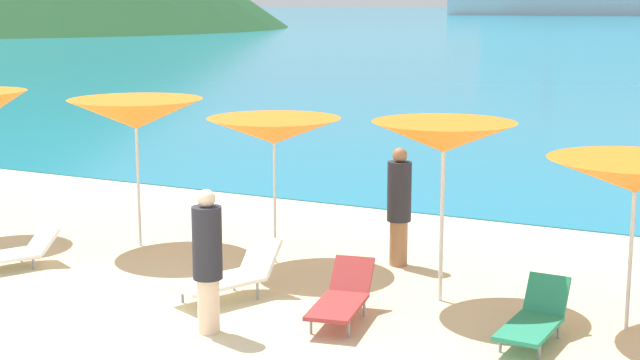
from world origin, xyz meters
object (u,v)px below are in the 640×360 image
at_px(umbrella_5, 636,176).
at_px(beachgoer_4, 207,258).
at_px(lounge_chair_3, 535,318).
at_px(umbrella_3, 274,131).
at_px(lounge_chair_0, 342,297).
at_px(umbrella_2, 136,114).
at_px(lounge_chair_6, 231,274).
at_px(beachgoer_1, 399,204).
at_px(umbrella_4, 444,137).
at_px(lounge_chair_1, 11,252).

bearing_deg(umbrella_5, beachgoer_4, -151.87).
height_order(umbrella_5, lounge_chair_3, umbrella_5).
bearing_deg(lounge_chair_3, umbrella_3, 162.37).
distance_m(umbrella_5, lounge_chair_0, 3.74).
distance_m(umbrella_3, lounge_chair_3, 4.90).
height_order(umbrella_2, umbrella_3, umbrella_2).
height_order(umbrella_3, lounge_chair_6, umbrella_3).
bearing_deg(umbrella_2, beachgoer_1, 11.00).
distance_m(beachgoer_1, beachgoer_4, 3.82).
distance_m(umbrella_4, beachgoer_4, 3.37).
bearing_deg(lounge_chair_1, umbrella_3, 57.80).
distance_m(umbrella_2, umbrella_3, 2.43).
bearing_deg(umbrella_3, umbrella_2, -177.49).
height_order(umbrella_2, umbrella_4, umbrella_4).
xyz_separation_m(lounge_chair_3, beachgoer_4, (-3.50, -1.45, 0.63)).
xyz_separation_m(lounge_chair_3, beachgoer_1, (-2.62, 2.26, 0.65)).
height_order(lounge_chair_0, lounge_chair_1, lounge_chair_0).
xyz_separation_m(lounge_chair_0, lounge_chair_6, (-1.68, 0.14, 0.03)).
relative_size(lounge_chair_1, beachgoer_1, 0.87).
relative_size(lounge_chair_6, beachgoer_1, 0.89).
bearing_deg(umbrella_5, umbrella_4, 178.75).
xyz_separation_m(lounge_chair_6, beachgoer_1, (1.35, 2.49, 0.60)).
bearing_deg(beachgoer_1, umbrella_3, 35.60).
relative_size(umbrella_3, lounge_chair_0, 1.41).
distance_m(umbrella_3, lounge_chair_0, 3.27).
bearing_deg(umbrella_3, umbrella_4, -12.43).
relative_size(umbrella_3, lounge_chair_6, 1.38).
bearing_deg(beachgoer_4, umbrella_4, -2.67).
xyz_separation_m(umbrella_5, beachgoer_1, (-3.50, 1.37, -0.93)).
distance_m(umbrella_2, umbrella_5, 7.65).
distance_m(umbrella_5, lounge_chair_3, 2.02).
xyz_separation_m(umbrella_4, umbrella_5, (2.37, -0.05, -0.29)).
xyz_separation_m(umbrella_3, lounge_chair_0, (2.04, -1.93, -1.68)).
bearing_deg(lounge_chair_6, beachgoer_1, 83.85).
relative_size(umbrella_4, beachgoer_1, 1.34).
bearing_deg(lounge_chair_6, beachgoer_4, -46.87).
distance_m(umbrella_3, beachgoer_4, 3.31).
xyz_separation_m(umbrella_5, lounge_chair_6, (-4.85, -1.12, -1.53)).
xyz_separation_m(lounge_chair_0, beachgoer_1, (-0.34, 2.62, 0.63)).
relative_size(umbrella_2, lounge_chair_1, 1.54).
height_order(lounge_chair_1, beachgoer_4, beachgoer_4).
xyz_separation_m(lounge_chair_3, lounge_chair_6, (-3.97, -0.22, 0.05)).
height_order(umbrella_3, beachgoer_1, umbrella_3).
bearing_deg(umbrella_3, lounge_chair_0, -43.42).
bearing_deg(umbrella_5, umbrella_3, 172.59).
bearing_deg(lounge_chair_0, lounge_chair_3, -2.05).
bearing_deg(beachgoer_4, umbrella_2, 85.49).
height_order(lounge_chair_0, beachgoer_4, beachgoer_4).
bearing_deg(lounge_chair_1, umbrella_4, 39.09).
height_order(lounge_chair_3, beachgoer_1, beachgoer_1).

